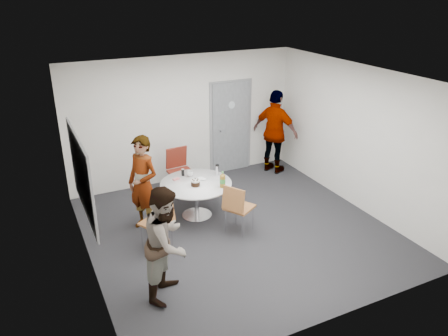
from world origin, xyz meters
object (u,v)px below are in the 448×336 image
person_main (143,184)px  person_left (167,242)px  table (197,187)px  person_right (275,132)px  door (231,127)px  chair_near_left (160,219)px  chair_near_right (237,205)px  chair_far (179,166)px  whiteboard (82,175)px

person_main → person_left: 1.84m
table → person_right: 2.68m
door → chair_near_left: size_ratio=2.38×
person_main → chair_near_right: bearing=29.3°
door → chair_near_right: 2.85m
door → chair_near_right: (-1.16, -2.56, -0.47)m
table → chair_far: size_ratio=1.33×
chair_near_right → person_main: bearing=-152.8°
table → person_right: (2.38, 1.18, 0.36)m
person_left → person_right: 4.69m
table → person_left: bearing=-123.1°
chair_far → person_right: person_right is taller
person_left → person_main: bearing=32.9°
door → table: 2.33m
person_left → chair_near_right: bearing=-18.5°
table → door: bearing=48.2°
whiteboard → person_left: (0.83, -1.27, -0.63)m
chair_near_right → person_right: 2.88m
chair_far → table: bearing=83.5°
chair_near_left → person_left: (-0.24, -1.09, 0.27)m
person_main → whiteboard: bearing=-90.8°
whiteboard → person_left: 1.65m
person_right → person_main: bearing=82.0°
chair_far → person_right: size_ratio=0.52×
chair_near_right → person_left: (-1.57, -0.99, 0.26)m
table → person_main: person_main is taller
door → chair_near_left: 3.53m
chair_far → person_right: bearing=178.7°
table → chair_far: 1.04m
chair_near_left → person_main: 0.80m
whiteboard → chair_near_left: size_ratio=2.13×
chair_near_right → chair_far: 1.92m
chair_far → person_right: (2.34, 0.14, 0.35)m
table → chair_far: (0.03, 1.04, 0.01)m
door → person_right: bearing=-32.0°
chair_near_left → chair_far: bearing=31.2°
chair_near_right → chair_near_left: bearing=-125.6°
door → person_right: size_ratio=1.12×
person_main → person_left: (-0.20, -1.83, -0.04)m
chair_far → door: bearing=-160.5°
table → chair_near_left: size_ratio=1.46×
chair_near_right → door: bearing=124.3°
door → whiteboard: bearing=-147.3°
door → table: size_ratio=1.63×
door → chair_far: bearing=-155.8°
door → whiteboard: 4.25m
table → chair_near_left: (-0.96, -0.75, -0.04)m
chair_far → person_left: 3.14m
chair_far → chair_near_left: bearing=56.2°
table → person_right: size_ratio=0.69×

